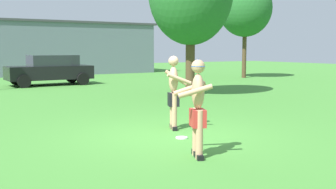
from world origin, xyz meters
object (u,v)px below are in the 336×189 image
player_with_cap (197,104)px  car_black_mid_lot (50,70)px  player_in_black (174,91)px  frisbee (182,138)px  tree_behind_players (245,8)px

player_with_cap → car_black_mid_lot: 15.78m
player_with_cap → player_in_black: bearing=67.4°
player_in_black → car_black_mid_lot: (0.65, 13.34, -0.10)m
player_in_black → frisbee: player_in_black is taller
player_in_black → car_black_mid_lot: 13.35m
player_with_cap → frisbee: size_ratio=6.72×
player_with_cap → player_in_black: size_ratio=1.00×
player_in_black → tree_behind_players: bearing=42.9°
player_with_cap → tree_behind_players: (14.06, 14.50, 3.56)m
frisbee → tree_behind_players: (13.47, 13.09, 4.51)m
player_in_black → tree_behind_players: tree_behind_players is taller
player_in_black → frisbee: size_ratio=6.75×
player_in_black → player_with_cap: bearing=-112.6°
frisbee → car_black_mid_lot: bearing=85.8°
player_with_cap → frisbee: 1.81m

